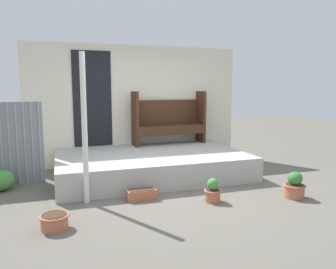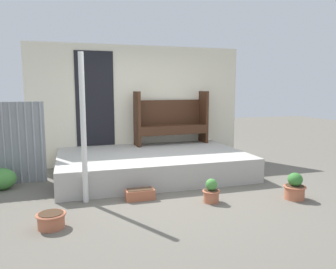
{
  "view_description": "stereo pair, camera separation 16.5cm",
  "coord_description": "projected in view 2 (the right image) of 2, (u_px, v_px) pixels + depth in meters",
  "views": [
    {
      "loc": [
        -1.7,
        -4.85,
        1.67
      ],
      "look_at": [
        0.06,
        0.39,
        0.89
      ],
      "focal_mm": 35.0,
      "sensor_mm": 36.0,
      "label": 1
    },
    {
      "loc": [
        -1.54,
        -4.9,
        1.67
      ],
      "look_at": [
        0.06,
        0.39,
        0.89
      ],
      "focal_mm": 35.0,
      "sensor_mm": 36.0,
      "label": 2
    }
  ],
  "objects": [
    {
      "name": "flower_pot_right",
      "position": [
        295.0,
        188.0,
        4.97
      ],
      "size": [
        0.34,
        0.34,
        0.41
      ],
      "color": "#B76647",
      "rests_on": "ground_plane"
    },
    {
      "name": "planter_box_rect",
      "position": [
        140.0,
        194.0,
        4.96
      ],
      "size": [
        0.43,
        0.2,
        0.16
      ],
      "color": "#B26042",
      "rests_on": "ground_plane"
    },
    {
      "name": "bench",
      "position": [
        171.0,
        119.0,
        7.29
      ],
      "size": [
        1.66,
        0.5,
        1.17
      ],
      "rotation": [
        0.0,
        0.0,
        0.06
      ],
      "color": "#422616",
      "rests_on": "porch_slab"
    },
    {
      "name": "shrub_by_fence",
      "position": [
        1.0,
        179.0,
        5.43
      ],
      "size": [
        0.48,
        0.43,
        0.36
      ],
      "color": "#478C3D",
      "rests_on": "ground_plane"
    },
    {
      "name": "porch_slab",
      "position": [
        152.0,
        164.0,
        6.34
      ],
      "size": [
        3.52,
        2.25,
        0.44
      ],
      "color": "#B2AFA8",
      "rests_on": "ground_plane"
    },
    {
      "name": "flower_pot_left",
      "position": [
        51.0,
        220.0,
        3.94
      ],
      "size": [
        0.36,
        0.36,
        0.19
      ],
      "color": "#B76647",
      "rests_on": "ground_plane"
    },
    {
      "name": "house_wall",
      "position": [
        137.0,
        105.0,
        7.27
      ],
      "size": [
        4.72,
        0.08,
        2.6
      ],
      "color": "beige",
      "rests_on": "ground_plane"
    },
    {
      "name": "ground_plane",
      "position": [
        172.0,
        192.0,
        5.32
      ],
      "size": [
        24.0,
        24.0,
        0.0
      ],
      "primitive_type": "plane",
      "color": "#666056"
    },
    {
      "name": "flower_pot_middle",
      "position": [
        211.0,
        192.0,
        4.83
      ],
      "size": [
        0.26,
        0.26,
        0.36
      ],
      "color": "#B76647",
      "rests_on": "ground_plane"
    },
    {
      "name": "support_post",
      "position": [
        83.0,
        129.0,
        4.71
      ],
      "size": [
        0.08,
        0.08,
        2.18
      ],
      "color": "white",
      "rests_on": "ground_plane"
    }
  ]
}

